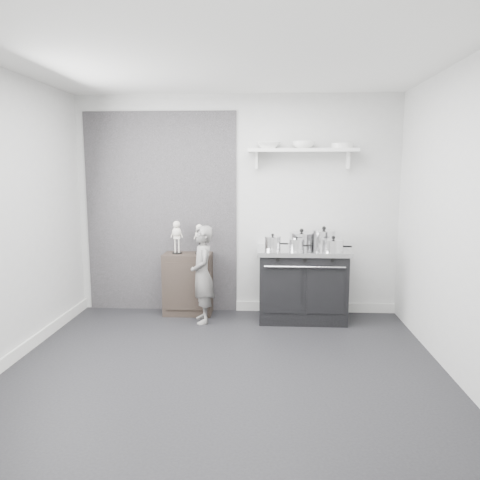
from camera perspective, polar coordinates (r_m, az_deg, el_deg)
name	(u,v)px	position (r m, az deg, el deg)	size (l,w,h in m)	color
ground	(224,368)	(4.42, -1.98, -15.34)	(4.00, 4.00, 0.00)	black
room_shell	(215,187)	(4.20, -3.12, 6.49)	(4.02, 3.62, 2.71)	#B6B6B3
wall_shelf	(303,151)	(5.72, 7.64, 10.68)	(1.30, 0.26, 0.24)	silver
stove	(302,284)	(5.68, 7.58, -5.33)	(1.08, 0.67, 0.86)	black
side_cabinet	(188,284)	(5.88, -6.35, -5.33)	(0.59, 0.34, 0.77)	black
child	(202,275)	(5.51, -4.60, -4.22)	(0.42, 0.27, 1.15)	slate
pot_front_left	(273,243)	(5.49, 4.01, -0.35)	(0.28, 0.19, 0.19)	silver
pot_back_left	(301,240)	(5.69, 7.50, 0.02)	(0.37, 0.29, 0.23)	silver
pot_back_right	(324,239)	(5.70, 10.17, 0.15)	(0.36, 0.28, 0.26)	silver
pot_front_right	(333,246)	(5.43, 11.30, -0.68)	(0.33, 0.25, 0.18)	silver
pot_front_center	(297,245)	(5.43, 6.92, -0.59)	(0.26, 0.18, 0.17)	silver
skeleton_full	(177,235)	(5.79, -7.72, 0.64)	(0.13, 0.08, 0.47)	beige
skeleton_torso	(199,237)	(5.75, -4.97, 0.39)	(0.12, 0.08, 0.42)	beige
bowl_large	(268,145)	(5.70, 3.46, 11.43)	(0.30, 0.30, 0.07)	white
bowl_small	(303,145)	(5.72, 7.74, 11.42)	(0.27, 0.27, 0.08)	white
plate_stack	(342,146)	(5.77, 12.37, 11.15)	(0.26, 0.26, 0.06)	silver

